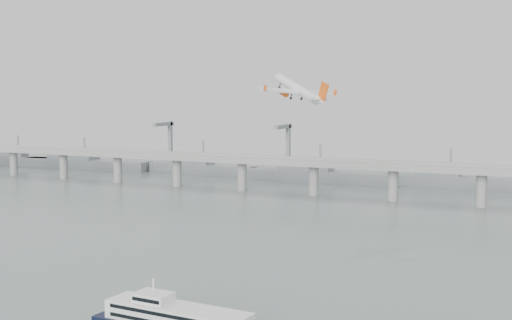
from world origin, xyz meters
The scene contains 4 objects.
ground centered at (0.00, 0.00, 0.00)m, with size 900.00×900.00×0.00m, color slate.
bridge centered at (-1.15, 200.00, 17.65)m, with size 800.00×22.00×23.90m.
distant_fleet centered at (-155.36, 265.08, 6.22)m, with size 453.00×60.90×40.00m.
airliner centered at (3.22, 92.38, 64.97)m, with size 37.67×36.45×17.40m.
Camera 1 is at (120.92, -195.69, 62.53)m, focal length 48.00 mm.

